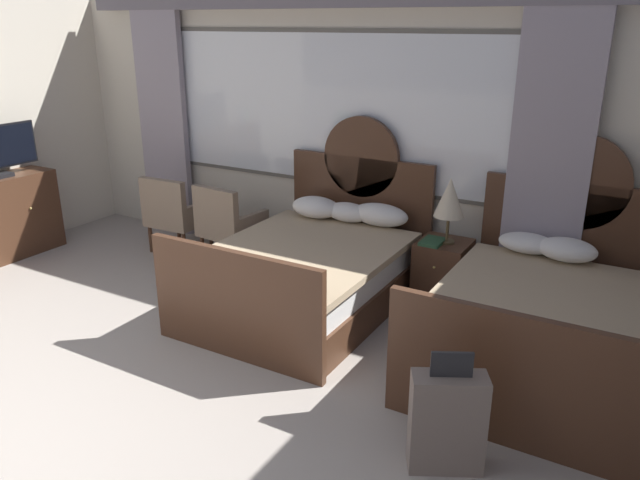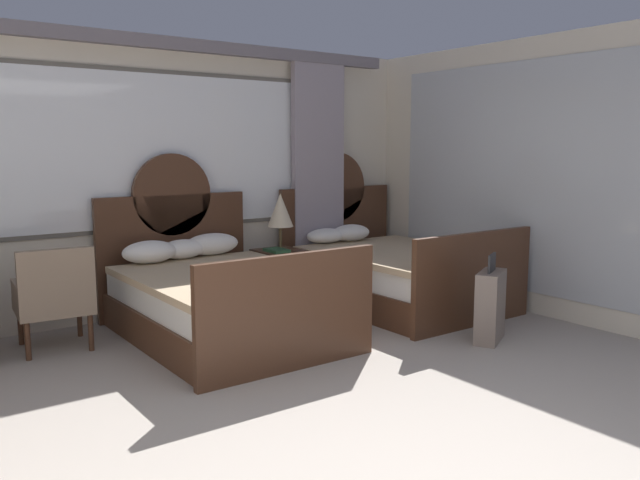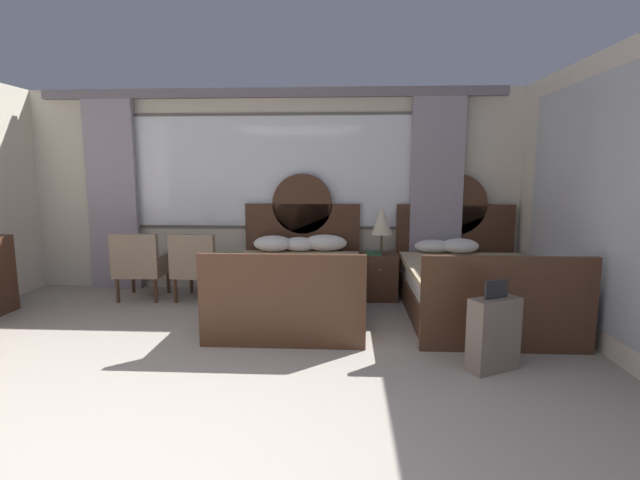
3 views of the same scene
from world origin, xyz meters
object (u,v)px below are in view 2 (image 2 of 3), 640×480
object	(u,v)px
bed_near_mirror	(393,272)
armchair_by_window_left	(55,296)
nightstand_between_beds	(279,278)
table_lamp_on_nightstand	(280,211)
suitcase_on_floor	(490,306)
book_on_nightstand	(277,250)
bed_near_window	(220,297)

from	to	relation	value
bed_near_mirror	armchair_by_window_left	xyz separation A→B (m)	(-3.29, 0.44, 0.12)
nightstand_between_beds	table_lamp_on_nightstand	distance (m)	0.70
armchair_by_window_left	suitcase_on_floor	size ratio (longest dim) A/B	1.14
nightstand_between_beds	book_on_nightstand	distance (m)	0.33
nightstand_between_beds	bed_near_mirror	bearing A→B (deg)	-32.94
armchair_by_window_left	bed_near_window	bearing A→B (deg)	-18.62
table_lamp_on_nightstand	nightstand_between_beds	bearing A→B (deg)	161.26
book_on_nightstand	suitcase_on_floor	distance (m)	2.23
book_on_nightstand	armchair_by_window_left	size ratio (longest dim) A/B	0.30
bed_near_mirror	book_on_nightstand	world-z (taller)	bed_near_mirror
table_lamp_on_nightstand	armchair_by_window_left	xyz separation A→B (m)	(-2.30, -0.20, -0.54)
bed_near_window	nightstand_between_beds	distance (m)	1.20
bed_near_window	bed_near_mirror	size ratio (longest dim) A/B	1.00
suitcase_on_floor	armchair_by_window_left	bearing A→B (deg)	147.88
bed_near_mirror	suitcase_on_floor	bearing A→B (deg)	-98.85
armchair_by_window_left	suitcase_on_floor	world-z (taller)	armchair_by_window_left
bed_near_mirror	armchair_by_window_left	distance (m)	3.32
bed_near_mirror	book_on_nightstand	bearing A→B (deg)	152.59
nightstand_between_beds	table_lamp_on_nightstand	world-z (taller)	table_lamp_on_nightstand
bed_near_mirror	table_lamp_on_nightstand	bearing A→B (deg)	146.79
table_lamp_on_nightstand	armchair_by_window_left	size ratio (longest dim) A/B	0.69
nightstand_between_beds	suitcase_on_floor	bearing A→B (deg)	-69.95
table_lamp_on_nightstand	book_on_nightstand	bearing A→B (deg)	-141.13
bed_near_mirror	table_lamp_on_nightstand	size ratio (longest dim) A/B	3.63
bed_near_window	bed_near_mirror	world-z (taller)	same
bed_near_window	table_lamp_on_nightstand	bearing A→B (deg)	31.34
table_lamp_on_nightstand	suitcase_on_floor	xyz separation A→B (m)	(0.75, -2.12, -0.69)
book_on_nightstand	table_lamp_on_nightstand	bearing A→B (deg)	38.87
suitcase_on_floor	book_on_nightstand	bearing A→B (deg)	112.77
bed_near_window	bed_near_mirror	xyz separation A→B (m)	(2.02, -0.02, -0.01)
book_on_nightstand	nightstand_between_beds	bearing A→B (deg)	48.27
table_lamp_on_nightstand	armchair_by_window_left	distance (m)	2.37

